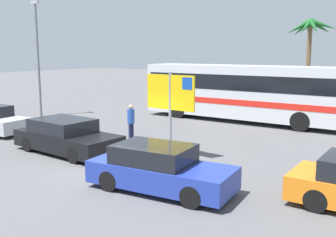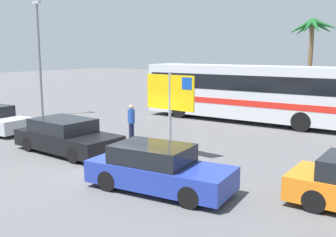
% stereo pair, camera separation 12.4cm
% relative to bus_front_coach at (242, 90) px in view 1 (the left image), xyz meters
% --- Properties ---
extents(ground, '(120.00, 120.00, 0.00)m').
position_rel_bus_front_coach_xyz_m(ground, '(0.05, -10.53, -1.78)').
color(ground, '#565659').
extents(bus_front_coach, '(11.70, 2.44, 3.17)m').
position_rel_bus_front_coach_xyz_m(bus_front_coach, '(0.00, 0.00, 0.00)').
color(bus_front_coach, silver).
rests_on(bus_front_coach, ground).
extents(ferry_sign, '(2.20, 0.22, 3.20)m').
position_rel_bus_front_coach_xyz_m(ferry_sign, '(0.95, -8.64, 0.54)').
color(ferry_sign, gray).
rests_on(ferry_sign, ground).
extents(car_black, '(4.61, 2.09, 1.32)m').
position_rel_bus_front_coach_xyz_m(car_black, '(-2.81, -10.47, -1.15)').
color(car_black, black).
rests_on(car_black, ground).
extents(car_blue, '(4.34, 2.07, 1.32)m').
position_rel_bus_front_coach_xyz_m(car_blue, '(2.74, -11.89, -1.15)').
color(car_blue, '#23389E').
rests_on(car_blue, ground).
extents(pedestrian_crossing_lot, '(0.32, 0.32, 1.61)m').
position_rel_bus_front_coach_xyz_m(pedestrian_crossing_lot, '(-2.10, -7.35, -0.84)').
color(pedestrian_crossing_lot, '#1E2347').
rests_on(pedestrian_crossing_lot, ground).
extents(lamp_post_left_side, '(0.56, 0.20, 6.90)m').
position_rel_bus_front_coach_xyz_m(lamp_post_left_side, '(-10.94, -5.42, 1.99)').
color(lamp_post_left_side, slate).
rests_on(lamp_post_left_side, ground).
extents(palm_tree_seaside, '(3.43, 3.41, 6.30)m').
position_rel_bus_front_coach_xyz_m(palm_tree_seaside, '(1.26, 8.62, 3.36)').
color(palm_tree_seaside, brown).
rests_on(palm_tree_seaside, ground).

